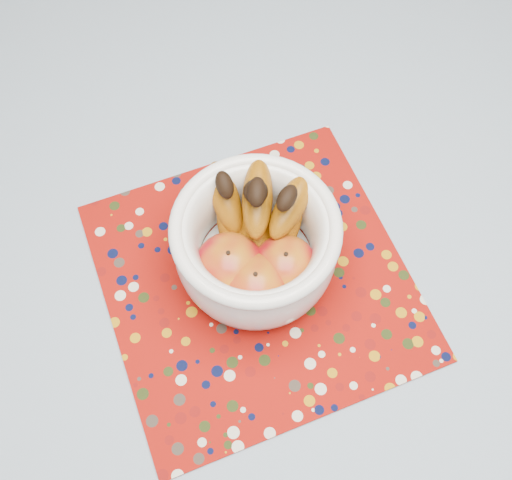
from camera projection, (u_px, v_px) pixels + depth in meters
table at (311, 288)px, 0.85m from camera, size 1.20×1.20×0.75m
tablecloth at (316, 265)px, 0.78m from camera, size 1.32×1.32×0.01m
placemat at (256, 280)px, 0.76m from camera, size 0.50×0.50×0.00m
fruit_bowl at (256, 241)px, 0.71m from camera, size 0.20×0.20×0.16m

